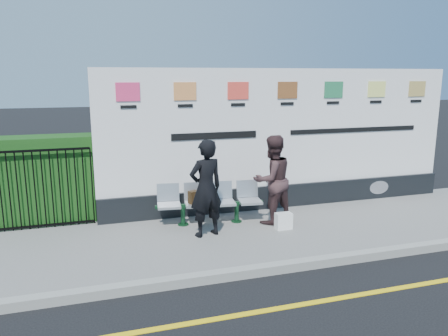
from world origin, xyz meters
The scene contains 12 objects.
ground centered at (0.00, 0.00, 0.00)m, with size 80.00×80.00×0.00m, color black.
pavement centered at (0.00, 2.50, 0.06)m, with size 14.00×3.00×0.12m, color slate.
kerb centered at (0.00, 1.00, 0.07)m, with size 14.00×0.18×0.14m, color gray.
yellow_line centered at (0.00, 0.00, 0.00)m, with size 14.00×0.10×0.01m, color yellow.
billboard centered at (0.50, 3.85, 1.42)m, with size 8.00×0.30×3.00m.
hedge centered at (-4.58, 4.30, 0.97)m, with size 2.35×0.70×1.70m, color #194715.
railing centered at (-4.58, 3.85, 0.89)m, with size 2.05×0.06×1.54m, color black, non-canonical shape.
bench centered at (-1.37, 3.17, 0.34)m, with size 2.03×0.53×0.43m, color #B1B5BB, non-canonical shape.
woman_left centered at (-1.61, 2.56, 1.00)m, with size 0.64×0.42×1.77m, color black.
woman_right centered at (-0.20, 2.87, 0.99)m, with size 0.85×0.66×1.74m, color #3D2728.
handbag_brown centered at (-1.64, 3.20, 0.68)m, with size 0.31×0.13×0.25m, color black.
carrier_bag_white centered at (-0.13, 2.45, 0.27)m, with size 0.31×0.19×0.31m, color white.
Camera 1 is at (-3.54, -4.72, 2.97)m, focal length 35.00 mm.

